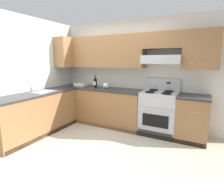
{
  "coord_description": "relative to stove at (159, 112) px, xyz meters",
  "views": [
    {
      "loc": [
        1.92,
        -2.53,
        1.61
      ],
      "look_at": [
        0.23,
        0.7,
        1.0
      ],
      "focal_mm": 28.59,
      "sensor_mm": 36.0,
      "label": 1
    }
  ],
  "objects": [
    {
      "name": "wall_left",
      "position": [
        -2.68,
        -1.03,
        0.87
      ],
      "size": [
        0.47,
        4.0,
        2.55
      ],
      "color": "silver",
      "rests_on": "ground_plane"
    },
    {
      "name": "counter_back_run",
      "position": [
        -1.05,
        -0.01,
        -0.03
      ],
      "size": [
        3.6,
        0.65,
        0.91
      ],
      "color": "olive",
      "rests_on": "ground_plane"
    },
    {
      "name": "bowl",
      "position": [
        -2.16,
        0.09,
        0.45
      ],
      "size": [
        0.34,
        0.22,
        0.07
      ],
      "color": "white",
      "rests_on": "counter_back_run"
    },
    {
      "name": "ground_plane",
      "position": [
        -1.09,
        -1.25,
        -0.48
      ],
      "size": [
        7.04,
        7.04,
        0.0
      ],
      "primitive_type": "plane",
      "color": "beige"
    },
    {
      "name": "wine_bottle",
      "position": [
        -1.65,
        0.03,
        0.57
      ],
      "size": [
        0.08,
        0.08,
        0.34
      ],
      "color": "black",
      "rests_on": "counter_back_run"
    },
    {
      "name": "wall_back",
      "position": [
        -0.69,
        0.27,
        1.0
      ],
      "size": [
        4.68,
        0.57,
        2.55
      ],
      "color": "silver",
      "rests_on": "ground_plane"
    },
    {
      "name": "paper_towel_roll",
      "position": [
        -1.33,
        0.05,
        0.5
      ],
      "size": [
        0.12,
        0.13,
        0.13
      ],
      "color": "white",
      "rests_on": "counter_back_run"
    },
    {
      "name": "counter_left_run",
      "position": [
        -2.33,
        -1.25,
        -0.02
      ],
      "size": [
        0.63,
        1.91,
        1.13
      ],
      "color": "olive",
      "rests_on": "ground_plane"
    },
    {
      "name": "stove",
      "position": [
        0.0,
        0.0,
        0.0
      ],
      "size": [
        0.76,
        0.62,
        1.2
      ],
      "color": "#B7BABC",
      "rests_on": "ground_plane"
    }
  ]
}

